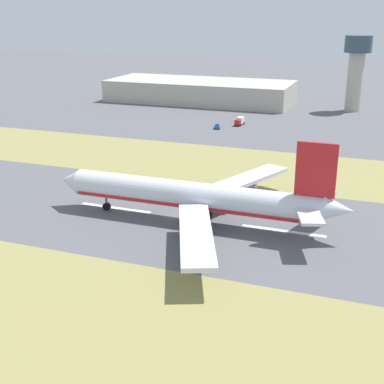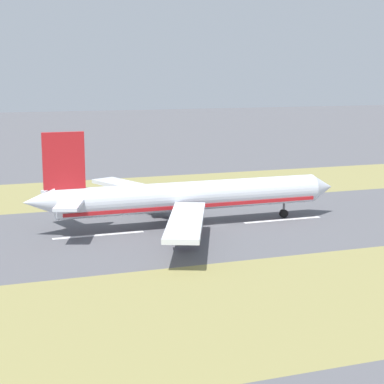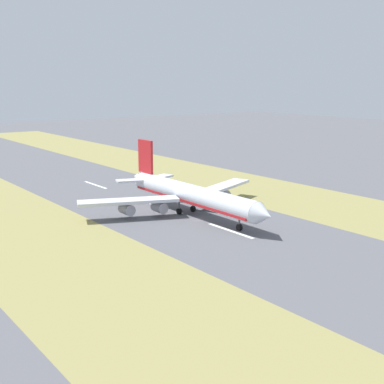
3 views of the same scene
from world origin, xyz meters
TOP-DOWN VIEW (x-y plane):
  - ground_plane at (0.00, 0.00)m, footprint 800.00×800.00m
  - grass_median_west at (-45.00, 0.00)m, footprint 40.00×600.00m
  - grass_median_east at (45.00, 0.00)m, footprint 40.00×600.00m
  - centreline_dash_mid at (0.00, -25.23)m, footprint 1.20×18.00m
  - centreline_dash_far at (0.00, 14.77)m, footprint 1.20×18.00m
  - airplane_main_jet at (-2.01, -7.13)m, footprint 64.14×67.00m

SIDE VIEW (x-z plane):
  - ground_plane at x=0.00m, z-range 0.00..0.00m
  - grass_median_west at x=-45.00m, z-range 0.00..0.01m
  - grass_median_east at x=45.00m, z-range 0.00..0.01m
  - centreline_dash_mid at x=0.00m, z-range 0.00..0.01m
  - centreline_dash_far at x=0.00m, z-range 0.00..0.01m
  - airplane_main_jet at x=-2.01m, z-range -4.08..16.12m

